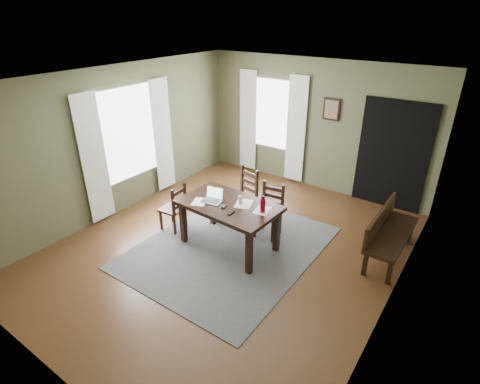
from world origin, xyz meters
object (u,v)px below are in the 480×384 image
Objects in this scene: chair_end at (175,208)px; water_bottle at (263,205)px; chair_back_right at (270,211)px; bench at (388,230)px; dining_table at (229,209)px; laptop at (213,197)px; chair_back_left at (243,196)px.

water_bottle is (1.68, 0.18, 0.50)m from chair_end.
bench is (1.83, 0.48, 0.03)m from chair_back_right.
dining_table is 0.81m from chair_back_right.
water_bottle is (0.58, 0.07, 0.22)m from dining_table.
bench is 1.99m from water_bottle.
laptop reaches higher than chair_end.
chair_back_left is at bearing 161.88° from chair_back_right.
dining_table is 1.62× the size of chair_back_left.
chair_back_right is 3.32× the size of water_bottle.
chair_end is 2.46× the size of laptop.
chair_back_left reaches higher than chair_back_right.
water_bottle reaches higher than chair_end.
chair_back_right is 0.82m from water_bottle.
dining_table is 1.13m from chair_end.
chair_back_left is 0.95m from laptop.
chair_back_right is (0.63, -0.14, -0.04)m from chair_back_left.
laptop is (0.83, 0.07, 0.43)m from chair_end.
dining_table is at bearing 91.57° from chair_end.
laptop is 0.86m from water_bottle.
chair_end is 1.25m from chair_back_left.
water_bottle reaches higher than laptop.
chair_back_left reaches higher than chair_end.
laptop reaches higher than bench.
chair_end is 0.60× the size of bench.
bench is (3.27, 1.29, 0.06)m from chair_end.
water_bottle reaches higher than dining_table.
chair_back_left is at bearing 97.86° from bench.
laptop is at bearing 90.04° from chair_end.
bench is at bearing 8.49° from chair_back_right.
bench is at bearing 34.80° from water_bottle.
laptop is at bearing 116.57° from bench.
chair_back_left is 2.49m from bench.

